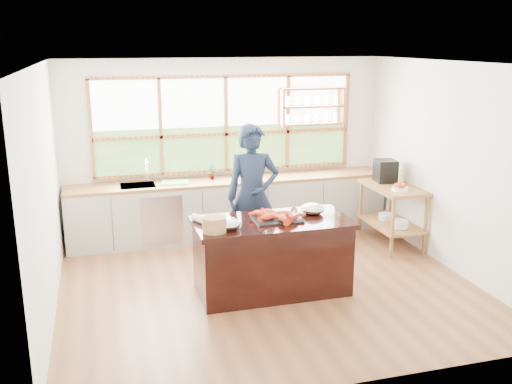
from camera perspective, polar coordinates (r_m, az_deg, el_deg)
name	(u,v)px	position (r m, az deg, el deg)	size (l,w,h in m)	color
ground_plane	(267,284)	(7.21, 1.10, -9.21)	(5.00, 5.00, 0.00)	#925732
room_shell	(258,139)	(7.18, 0.18, 5.34)	(5.02, 4.52, 2.71)	white
back_counter	(230,207)	(8.81, -2.62, -1.53)	(4.90, 0.63, 0.90)	#B0AEA5
right_shelf_unit	(393,205)	(8.60, 13.50, -1.32)	(0.62, 1.10, 0.90)	#996534
island	(272,256)	(6.86, 1.61, -6.40)	(1.85, 0.90, 0.90)	black
cook	(253,197)	(7.50, -0.34, -0.46)	(0.70, 0.46, 1.92)	#162137
potted_plant	(212,172)	(8.67, -4.44, 2.04)	(0.13, 0.09, 0.24)	slate
cutting_board	(175,182)	(8.55, -8.07, 0.97)	(0.40, 0.30, 0.01)	#5ABA40
espresso_machine	(385,171)	(8.72, 12.82, 2.07)	(0.29, 0.31, 0.33)	black
wine_bottle	(401,178)	(8.43, 14.29, 1.40)	(0.07, 0.07, 0.28)	#A4BA58
fruit_bowl	(400,188)	(8.26, 14.22, 0.43)	(0.23, 0.23, 0.11)	white
slate_board	(277,219)	(6.73, 2.11, -2.72)	(0.55, 0.40, 0.02)	black
lobster_pile	(277,215)	(6.70, 2.07, -2.36)	(0.55, 0.48, 0.08)	#C3451C
mixing_bowl_left	(228,224)	(6.40, -2.79, -3.18)	(0.28, 0.28, 0.14)	silver
mixing_bowl_right	(313,209)	(6.98, 5.68, -1.70)	(0.28, 0.28, 0.14)	silver
wine_glass	(294,212)	(6.49, 3.82, -2.01)	(0.08, 0.08, 0.22)	silver
wicker_basket	(214,224)	(6.30, -4.19, -3.25)	(0.27, 0.27, 0.17)	#A68A48
parchment_roll	(201,220)	(6.64, -5.53, -2.76)	(0.08, 0.08, 0.30)	white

